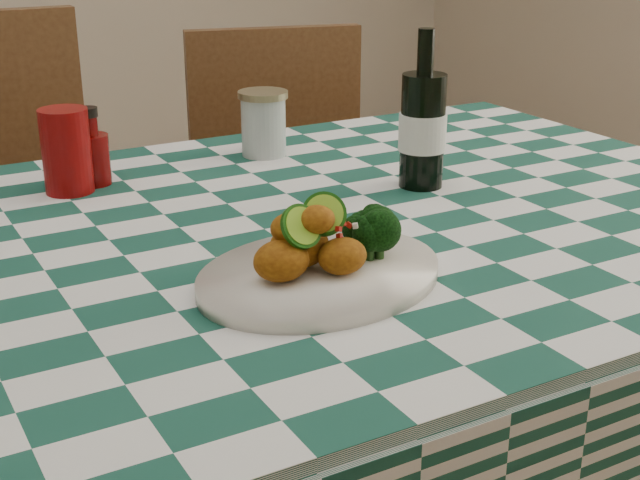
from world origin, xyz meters
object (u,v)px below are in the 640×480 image
dining_table (270,463)px  mason_jar (264,123)px  beer_bottle (423,110)px  wooden_chair_right (295,238)px  red_tumbler (66,151)px  wooden_chair_left (7,278)px  fried_chicken_pile (313,238)px  plate (320,275)px  ketchup_bottle (91,146)px

dining_table → mason_jar: size_ratio=14.13×
beer_bottle → dining_table: bearing=-169.2°
wooden_chair_right → beer_bottle: bearing=-84.8°
dining_table → red_tumbler: red_tumbler is taller
beer_bottle → wooden_chair_left: bearing=132.0°
dining_table → beer_bottle: bearing=10.8°
beer_bottle → wooden_chair_left: (-0.56, 0.63, -0.41)m
beer_bottle → red_tumbler: bearing=153.8°
red_tumbler → mason_jar: red_tumbler is taller
fried_chicken_pile → mason_jar: 0.59m
wooden_chair_left → wooden_chair_right: bearing=1.4°
plate → wooden_chair_left: 0.96m
wooden_chair_left → dining_table: bearing=-68.4°
wooden_chair_left → wooden_chair_right: (0.66, -0.00, -0.04)m
mason_jar → wooden_chair_left: wooden_chair_left is taller
mason_jar → beer_bottle: size_ratio=0.47×
ketchup_bottle → mason_jar: ketchup_bottle is taller
beer_bottle → mason_jar: bearing=115.2°
wooden_chair_left → fried_chicken_pile: bearing=-74.7°
beer_bottle → wooden_chair_right: (0.10, 0.63, -0.44)m
plate → wooden_chair_left: wooden_chair_left is taller
fried_chicken_pile → ketchup_bottle: size_ratio=1.00×
wooden_chair_left → plate: bearing=-74.1°
mason_jar → red_tumbler: bearing=-172.8°
wooden_chair_right → wooden_chair_left: bearing=-166.2°
beer_bottle → wooden_chair_left: size_ratio=0.25×
wooden_chair_right → fried_chicken_pile: bearing=-102.5°
red_tumbler → wooden_chair_right: wooden_chair_right is taller
fried_chicken_pile → wooden_chair_right: wooden_chair_right is taller
plate → red_tumbler: 0.54m
plate → wooden_chair_right: 1.04m
plate → red_tumbler: size_ratio=2.41×
fried_chicken_pile → wooden_chair_left: (-0.22, 0.89, -0.34)m
dining_table → wooden_chair_left: 0.74m
ketchup_bottle → wooden_chair_right: 0.76m
ketchup_bottle → plate: bearing=-76.7°
plate → fried_chicken_pile: 0.05m
dining_table → wooden_chair_right: wooden_chair_right is taller
fried_chicken_pile → wooden_chair_right: 1.06m
plate → red_tumbler: bearing=108.5°
red_tumbler → wooden_chair_left: (-0.06, 0.38, -0.35)m
ketchup_bottle → wooden_chair_right: (0.56, 0.35, -0.38)m
wooden_chair_right → red_tumbler: bearing=-134.0°
dining_table → fried_chicken_pile: size_ratio=13.00×
red_tumbler → wooden_chair_left: bearing=98.7°
fried_chicken_pile → plate: bearing=-0.0°
red_tumbler → ketchup_bottle: (0.04, 0.02, -0.00)m
plate → mason_jar: 0.59m
plate → ketchup_bottle: size_ratio=2.54×
dining_table → wooden_chair_right: bearing=59.2°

